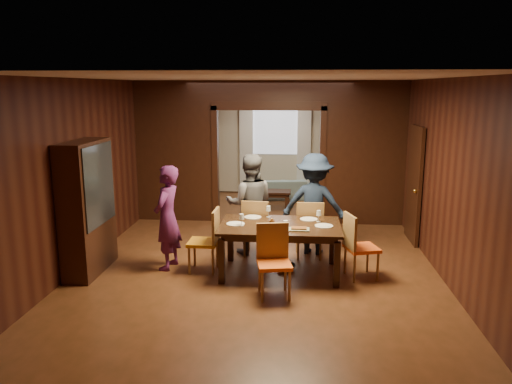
# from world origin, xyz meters

# --- Properties ---
(floor) EXTENTS (9.00, 9.00, 0.00)m
(floor) POSITION_xyz_m (0.00, 0.00, 0.00)
(floor) COLOR #4E2D16
(floor) RESTS_ON ground
(ceiling) EXTENTS (5.50, 9.00, 0.02)m
(ceiling) POSITION_xyz_m (0.00, 0.00, 2.90)
(ceiling) COLOR silver
(ceiling) RESTS_ON room_walls
(room_walls) EXTENTS (5.52, 9.01, 2.90)m
(room_walls) POSITION_xyz_m (0.00, 1.89, 1.51)
(room_walls) COLOR black
(room_walls) RESTS_ON floor
(person_purple) EXTENTS (0.47, 0.64, 1.61)m
(person_purple) POSITION_xyz_m (-1.38, -1.27, 0.81)
(person_purple) COLOR #581E55
(person_purple) RESTS_ON floor
(person_grey) EXTENTS (0.87, 0.70, 1.69)m
(person_grey) POSITION_xyz_m (-0.19, -0.42, 0.85)
(person_grey) COLOR #55555C
(person_grey) RESTS_ON floor
(person_navy) EXTENTS (1.19, 0.82, 1.70)m
(person_navy) POSITION_xyz_m (0.89, -0.34, 0.85)
(person_navy) COLOR #152036
(person_navy) RESTS_ON floor
(sofa) EXTENTS (1.78, 0.89, 0.50)m
(sofa) POSITION_xyz_m (0.16, 3.85, 0.25)
(sofa) COLOR #82A4AA
(sofa) RESTS_ON floor
(serving_bowl) EXTENTS (0.30, 0.30, 0.07)m
(serving_bowl) POSITION_xyz_m (0.45, -1.19, 0.80)
(serving_bowl) COLOR black
(serving_bowl) RESTS_ON dining_table
(dining_table) EXTENTS (1.79, 1.11, 0.76)m
(dining_table) POSITION_xyz_m (0.36, -1.35, 0.38)
(dining_table) COLOR black
(dining_table) RESTS_ON floor
(coffee_table) EXTENTS (0.80, 0.50, 0.40)m
(coffee_table) POSITION_xyz_m (0.05, 2.84, 0.20)
(coffee_table) COLOR black
(coffee_table) RESTS_ON floor
(chair_left) EXTENTS (0.45, 0.45, 0.97)m
(chair_left) POSITION_xyz_m (-0.81, -1.34, 0.48)
(chair_left) COLOR #BF7412
(chair_left) RESTS_ON floor
(chair_right) EXTENTS (0.55, 0.55, 0.97)m
(chair_right) POSITION_xyz_m (1.56, -1.42, 0.48)
(chair_right) COLOR #EB5116
(chair_right) RESTS_ON floor
(chair_far_l) EXTENTS (0.48, 0.48, 0.97)m
(chair_far_l) POSITION_xyz_m (-0.05, -0.54, 0.48)
(chair_far_l) COLOR #E75015
(chair_far_l) RESTS_ON floor
(chair_far_r) EXTENTS (0.46, 0.46, 0.97)m
(chair_far_r) POSITION_xyz_m (0.80, -0.56, 0.48)
(chair_far_r) COLOR #CB6D13
(chair_far_r) RESTS_ON floor
(chair_near) EXTENTS (0.51, 0.51, 0.97)m
(chair_near) POSITION_xyz_m (0.31, -2.21, 0.48)
(chair_near) COLOR #EC5B16
(chair_near) RESTS_ON floor
(hutch) EXTENTS (0.40, 1.20, 2.00)m
(hutch) POSITION_xyz_m (-2.53, -1.50, 1.00)
(hutch) COLOR black
(hutch) RESTS_ON floor
(door_right) EXTENTS (0.06, 0.90, 2.10)m
(door_right) POSITION_xyz_m (2.70, 0.50, 1.05)
(door_right) COLOR black
(door_right) RESTS_ON floor
(window_far) EXTENTS (1.20, 0.03, 1.30)m
(window_far) POSITION_xyz_m (0.00, 4.44, 1.70)
(window_far) COLOR silver
(window_far) RESTS_ON back_wall
(curtain_left) EXTENTS (0.35, 0.06, 2.40)m
(curtain_left) POSITION_xyz_m (-0.75, 4.40, 1.25)
(curtain_left) COLOR white
(curtain_left) RESTS_ON back_wall
(curtain_right) EXTENTS (0.35, 0.06, 2.40)m
(curtain_right) POSITION_xyz_m (0.75, 4.40, 1.25)
(curtain_right) COLOR white
(curtain_right) RESTS_ON back_wall
(plate_left) EXTENTS (0.27, 0.27, 0.01)m
(plate_left) POSITION_xyz_m (-0.31, -1.38, 0.77)
(plate_left) COLOR white
(plate_left) RESTS_ON dining_table
(plate_far_l) EXTENTS (0.27, 0.27, 0.01)m
(plate_far_l) POSITION_xyz_m (-0.09, -0.97, 0.77)
(plate_far_l) COLOR silver
(plate_far_l) RESTS_ON dining_table
(plate_far_r) EXTENTS (0.27, 0.27, 0.01)m
(plate_far_r) POSITION_xyz_m (0.79, -1.02, 0.77)
(plate_far_r) COLOR silver
(plate_far_r) RESTS_ON dining_table
(plate_right) EXTENTS (0.27, 0.27, 0.01)m
(plate_right) POSITION_xyz_m (1.00, -1.38, 0.77)
(plate_right) COLOR silver
(plate_right) RESTS_ON dining_table
(plate_near) EXTENTS (0.27, 0.27, 0.01)m
(plate_near) POSITION_xyz_m (0.37, -1.68, 0.77)
(plate_near) COLOR white
(plate_near) RESTS_ON dining_table
(platter_a) EXTENTS (0.30, 0.20, 0.04)m
(platter_a) POSITION_xyz_m (0.30, -1.50, 0.78)
(platter_a) COLOR slate
(platter_a) RESTS_ON dining_table
(platter_b) EXTENTS (0.30, 0.20, 0.04)m
(platter_b) POSITION_xyz_m (0.63, -1.60, 0.78)
(platter_b) COLOR gray
(platter_b) RESTS_ON dining_table
(wineglass_left) EXTENTS (0.08, 0.08, 0.18)m
(wineglass_left) POSITION_xyz_m (-0.21, -1.45, 0.85)
(wineglass_left) COLOR silver
(wineglass_left) RESTS_ON dining_table
(wineglass_far) EXTENTS (0.08, 0.08, 0.18)m
(wineglass_far) POSITION_xyz_m (0.15, -0.92, 0.85)
(wineglass_far) COLOR silver
(wineglass_far) RESTS_ON dining_table
(wineglass_right) EXTENTS (0.08, 0.08, 0.18)m
(wineglass_right) POSITION_xyz_m (0.93, -1.14, 0.85)
(wineglass_right) COLOR silver
(wineglass_right) RESTS_ON dining_table
(tumbler) EXTENTS (0.07, 0.07, 0.14)m
(tumbler) POSITION_xyz_m (0.44, -1.62, 0.83)
(tumbler) COLOR white
(tumbler) RESTS_ON dining_table
(condiment_jar) EXTENTS (0.08, 0.08, 0.11)m
(condiment_jar) POSITION_xyz_m (0.24, -1.42, 0.82)
(condiment_jar) COLOR #4F2D12
(condiment_jar) RESTS_ON dining_table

